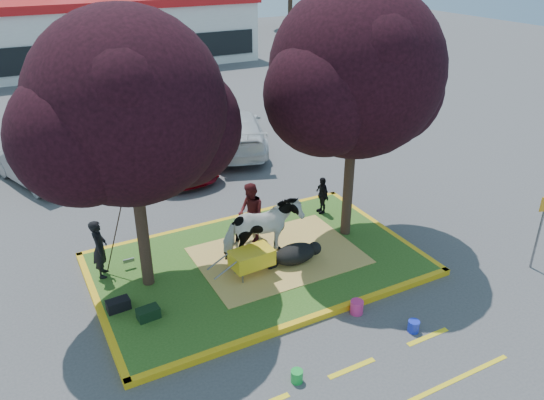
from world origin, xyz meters
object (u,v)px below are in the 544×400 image
handler (100,248)px  bucket_blue (414,326)px  calf (295,254)px  car_silver (35,164)px  cow (262,231)px  sign_post (541,222)px  bucket_green (297,376)px  wheelbarrow (252,258)px  bucket_pink (357,307)px

handler → bucket_blue: 7.62m
bucket_blue → calf: bearing=106.6°
bucket_blue → car_silver: (-6.32, 12.42, 0.55)m
cow → car_silver: cow is taller
calf → car_silver: 10.46m
sign_post → bucket_green: size_ratio=8.56×
wheelbarrow → bucket_pink: bearing=-60.5°
cow → calf: 1.05m
cow → bucket_pink: (0.97, -2.85, -0.84)m
cow → bucket_pink: 3.12m
bucket_green → car_silver: car_silver is taller
cow → calf: cow is taller
car_silver → bucket_green: bearing=84.4°
calf → bucket_pink: calf is taller
handler → car_silver: handler is taller
handler → sign_post: bearing=-97.8°
bucket_pink → bucket_blue: bucket_pink is taller
handler → bucket_blue: (5.55, -5.16, -0.78)m
cow → car_silver: size_ratio=0.48×
calf → bucket_green: 4.02m
calf → wheelbarrow: bearing=173.9°
car_silver → wheelbarrow: bearing=93.9°
calf → car_silver: (-5.31, 9.01, 0.28)m
bucket_green → car_silver: size_ratio=0.06×
wheelbarrow → car_silver: size_ratio=0.45×
cow → bucket_green: (-1.31, -4.03, -0.87)m
bucket_pink → car_silver: 12.64m
wheelbarrow → bucket_pink: size_ratio=5.81×
cow → sign_post: 7.03m
bucket_pink → handler: bearing=139.9°
cow → bucket_blue: cow is taller
cow → wheelbarrow: 0.85m
bucket_pink → bucket_blue: (0.72, -1.10, -0.03)m
handler → bucket_green: 5.88m
calf → bucket_blue: 3.57m
bucket_pink → bucket_blue: 1.31m
calf → car_silver: bearing=114.9°
calf → handler: handler is taller
sign_post → bucket_pink: sign_post is taller
bucket_green → calf: bearing=60.4°
sign_post → car_silver: bearing=145.7°
calf → handler: size_ratio=0.77×
cow → handler: (-3.86, 1.21, -0.08)m
wheelbarrow → handler: bearing=148.5°
bucket_pink → sign_post: bearing=-6.5°
car_silver → cow: bearing=98.2°
cow → bucket_green: bearing=163.9°
bucket_blue → car_silver: bearing=117.0°
bucket_green → cow: bearing=72.0°
car_silver → handler: bearing=75.6°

